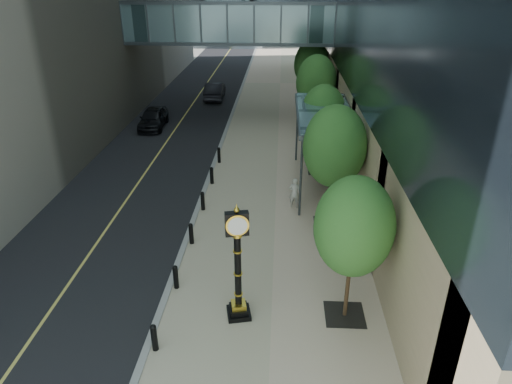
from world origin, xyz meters
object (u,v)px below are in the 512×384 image
Objects in this scene: pedestrian at (295,193)px; car_far at (215,91)px; car_near at (153,118)px; street_clock at (238,272)px.

pedestrian is 23.11m from car_far.
pedestrian reaches higher than car_near.
street_clock is 2.66× the size of pedestrian.
car_far is at bearing 65.95° from car_near.
car_near is (-10.72, 12.88, -0.09)m from pedestrian.
car_near is at bearing 66.78° from car_far.
car_far is (-5.02, 30.35, -1.14)m from street_clock.
street_clock is 0.91× the size of car_far.
street_clock is at bearing 97.64° from car_far.
pedestrian reaches higher than car_far.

